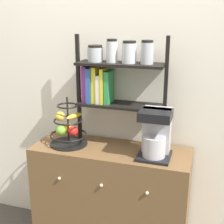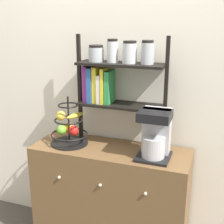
# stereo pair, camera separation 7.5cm
# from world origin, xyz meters

# --- Properties ---
(wall_back) EXTENTS (7.00, 0.05, 2.60)m
(wall_back) POSITION_xyz_m (0.00, 0.44, 1.30)
(wall_back) COLOR silver
(wall_back) RESTS_ON ground_plane
(sideboard) EXTENTS (1.12, 0.41, 0.82)m
(sideboard) POSITION_xyz_m (0.00, 0.20, 0.41)
(sideboard) COLOR brown
(sideboard) RESTS_ON ground_plane
(coffee_maker) EXTENTS (0.21, 0.23, 0.32)m
(coffee_maker) POSITION_xyz_m (0.32, 0.18, 0.98)
(coffee_maker) COLOR black
(coffee_maker) RESTS_ON sideboard
(fruit_stand) EXTENTS (0.27, 0.27, 0.36)m
(fruit_stand) POSITION_xyz_m (-0.32, 0.18, 0.93)
(fruit_stand) COLOR black
(fruit_stand) RESTS_ON sideboard
(shelf_hutch) EXTENTS (0.65, 0.20, 0.78)m
(shelf_hutch) POSITION_xyz_m (-0.03, 0.31, 1.31)
(shelf_hutch) COLOR black
(shelf_hutch) RESTS_ON sideboard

